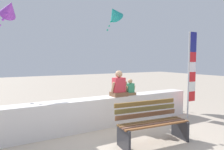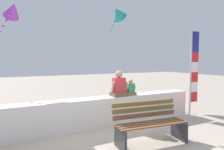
% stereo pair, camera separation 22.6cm
% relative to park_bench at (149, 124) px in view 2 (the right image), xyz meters
% --- Properties ---
extents(ground_plane, '(40.00, 40.00, 0.00)m').
position_rel_park_bench_xyz_m(ground_plane, '(-0.53, 0.50, -0.41)').
color(ground_plane, '#B7A794').
extents(seawall_ledge, '(5.97, 0.48, 0.80)m').
position_rel_park_bench_xyz_m(seawall_ledge, '(-0.53, 1.50, -0.02)').
color(seawall_ledge, silver).
rests_on(seawall_ledge, ground).
extents(park_bench, '(1.63, 0.77, 0.88)m').
position_rel_park_bench_xyz_m(park_bench, '(0.00, 0.00, 0.00)').
color(park_bench, brown).
rests_on(park_bench, ground).
extents(person_adult, '(0.47, 0.35, 0.72)m').
position_rel_park_bench_xyz_m(person_adult, '(0.05, 1.45, 0.66)').
color(person_adult, brown).
rests_on(person_adult, seawall_ledge).
extents(person_child, '(0.31, 0.22, 0.47)m').
position_rel_park_bench_xyz_m(person_child, '(0.44, 1.45, 0.56)').
color(person_child, brown).
rests_on(person_child, seawall_ledge).
extents(flag_banner, '(0.34, 0.05, 2.67)m').
position_rel_park_bench_xyz_m(flag_banner, '(2.31, 0.87, 1.08)').
color(flag_banner, '#B7B7BC').
rests_on(flag_banner, ground).
extents(kite_purple, '(0.75, 0.80, 1.11)m').
position_rel_park_bench_xyz_m(kite_purple, '(-2.50, 3.79, 2.98)').
color(kite_purple, purple).
extents(kite_teal, '(1.00, 0.92, 1.17)m').
position_rel_park_bench_xyz_m(kite_teal, '(1.81, 4.69, 3.51)').
color(kite_teal, teal).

